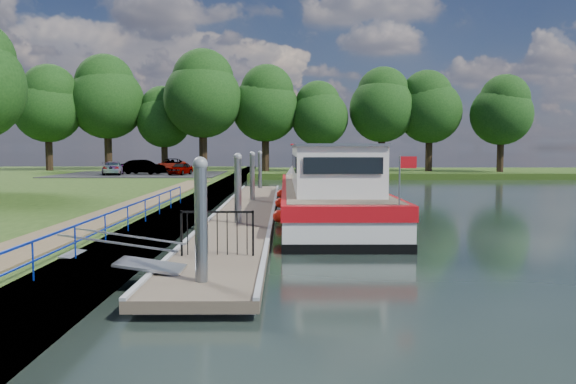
{
  "coord_description": "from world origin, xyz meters",
  "views": [
    {
      "loc": [
        1.7,
        -11.8,
        3.12
      ],
      "look_at": [
        1.83,
        10.14,
        1.4
      ],
      "focal_mm": 35.0,
      "sensor_mm": 36.0,
      "label": 1
    }
  ],
  "objects_px": {
    "car_c": "(113,168)",
    "car_d": "(172,165)",
    "car_b": "(143,167)",
    "pontoon": "(247,214)",
    "barge": "(324,191)",
    "car_a": "(181,168)"
  },
  "relations": [
    {
      "from": "car_b",
      "to": "car_c",
      "type": "height_order",
      "value": "car_b"
    },
    {
      "from": "car_a",
      "to": "barge",
      "type": "bearing_deg",
      "value": -51.86
    },
    {
      "from": "barge",
      "to": "car_d",
      "type": "distance_m",
      "value": 29.57
    },
    {
      "from": "car_b",
      "to": "car_d",
      "type": "height_order",
      "value": "car_d"
    },
    {
      "from": "car_b",
      "to": "barge",
      "type": "bearing_deg",
      "value": -129.67
    },
    {
      "from": "car_d",
      "to": "car_a",
      "type": "bearing_deg",
      "value": -69.97
    },
    {
      "from": "barge",
      "to": "car_b",
      "type": "distance_m",
      "value": 26.71
    },
    {
      "from": "pontoon",
      "to": "car_d",
      "type": "xyz_separation_m",
      "value": [
        -9.08,
        28.58,
        1.3
      ]
    },
    {
      "from": "pontoon",
      "to": "car_a",
      "type": "relative_size",
      "value": 9.44
    },
    {
      "from": "pontoon",
      "to": "car_c",
      "type": "distance_m",
      "value": 27.02
    },
    {
      "from": "car_d",
      "to": "car_c",
      "type": "bearing_deg",
      "value": -128.2
    },
    {
      "from": "car_b",
      "to": "car_c",
      "type": "relative_size",
      "value": 0.97
    },
    {
      "from": "car_c",
      "to": "car_d",
      "type": "xyz_separation_m",
      "value": [
        4.03,
        4.98,
        0.08
      ]
    },
    {
      "from": "car_a",
      "to": "car_b",
      "type": "distance_m",
      "value": 3.61
    },
    {
      "from": "car_c",
      "to": "car_d",
      "type": "bearing_deg",
      "value": -140.0
    },
    {
      "from": "pontoon",
      "to": "car_d",
      "type": "distance_m",
      "value": 30.01
    },
    {
      "from": "pontoon",
      "to": "barge",
      "type": "bearing_deg",
      "value": 27.42
    },
    {
      "from": "car_c",
      "to": "car_d",
      "type": "relative_size",
      "value": 0.84
    },
    {
      "from": "pontoon",
      "to": "car_d",
      "type": "height_order",
      "value": "car_d"
    },
    {
      "from": "pontoon",
      "to": "car_c",
      "type": "xyz_separation_m",
      "value": [
        -13.1,
        23.6,
        1.22
      ]
    },
    {
      "from": "car_a",
      "to": "pontoon",
      "type": "bearing_deg",
      "value": -61.38
    },
    {
      "from": "car_b",
      "to": "car_c",
      "type": "distance_m",
      "value": 2.53
    }
  ]
}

